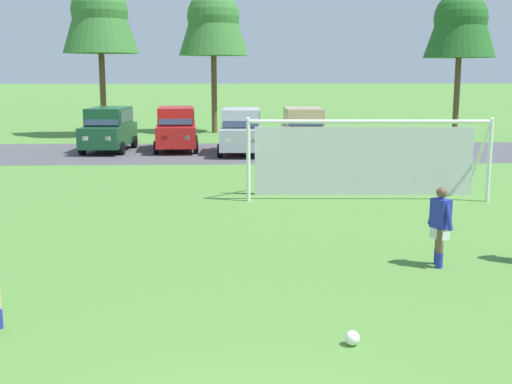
# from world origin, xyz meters

# --- Properties ---
(ground_plane) EXTENTS (400.00, 400.00, 0.00)m
(ground_plane) POSITION_xyz_m (0.00, 15.00, 0.00)
(ground_plane) COLOR #518438
(parking_lot_strip) EXTENTS (52.00, 8.40, 0.01)m
(parking_lot_strip) POSITION_xyz_m (0.00, 26.25, 0.00)
(parking_lot_strip) COLOR #4C4C51
(parking_lot_strip) RESTS_ON ground
(soccer_ball) EXTENTS (0.22, 0.22, 0.22)m
(soccer_ball) POSITION_xyz_m (1.57, 3.18, 0.11)
(soccer_ball) COLOR white
(soccer_ball) RESTS_ON ground
(soccer_goal) EXTENTS (7.50, 2.28, 2.57)m
(soccer_goal) POSITION_xyz_m (4.01, 14.63, 1.29)
(soccer_goal) COLOR white
(soccer_goal) RESTS_ON ground
(player_striker_near) EXTENTS (0.40, 0.72, 1.64)m
(player_striker_near) POSITION_xyz_m (4.04, 7.04, 0.82)
(player_striker_near) COLOR brown
(player_striker_near) RESTS_ON ground
(parked_car_slot_far_left) EXTENTS (2.36, 4.71, 2.16)m
(parked_car_slot_far_left) POSITION_xyz_m (-6.32, 27.06, 1.11)
(parked_car_slot_far_left) COLOR #194C2D
(parked_car_slot_far_left) RESTS_ON ground
(parked_car_slot_left) EXTENTS (2.36, 4.71, 2.16)m
(parked_car_slot_left) POSITION_xyz_m (-2.99, 27.30, 1.11)
(parked_car_slot_left) COLOR red
(parked_car_slot_left) RESTS_ON ground
(parked_car_slot_center_left) EXTENTS (2.26, 4.66, 2.16)m
(parked_car_slot_center_left) POSITION_xyz_m (0.25, 25.83, 1.11)
(parked_car_slot_center_left) COLOR #B2B2BC
(parked_car_slot_center_left) RESTS_ON ground
(parked_car_slot_center) EXTENTS (2.15, 4.60, 2.16)m
(parked_car_slot_center) POSITION_xyz_m (3.32, 26.46, 1.11)
(parked_car_slot_center) COLOR tan
(parked_car_slot_center) RESTS_ON ground
(tree_mid_left) EXTENTS (4.44, 4.44, 11.84)m
(tree_mid_left) POSITION_xyz_m (-1.35, 37.04, 8.14)
(tree_mid_left) COLOR brown
(tree_mid_left) RESTS_ON ground
(tree_center_back) EXTENTS (4.29, 4.29, 11.43)m
(tree_center_back) POSITION_xyz_m (13.66, 34.52, 7.86)
(tree_center_back) COLOR brown
(tree_center_back) RESTS_ON ground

